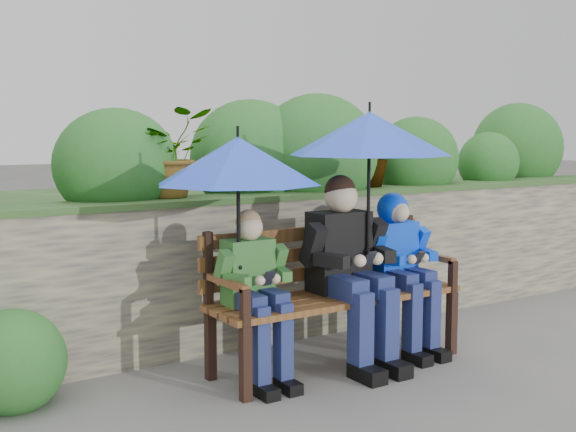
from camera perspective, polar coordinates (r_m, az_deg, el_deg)
ground at (r=4.54m, az=0.70°, el=-12.12°), size 60.00×60.00×0.00m
garden_backdrop at (r=5.77m, az=-7.94°, el=-1.70°), size 8.00×2.88×1.80m
park_bench at (r=4.57m, az=3.38°, el=-5.47°), size 1.67×0.49×0.88m
boy_left at (r=4.18m, az=-2.58°, el=-5.53°), size 0.43×0.49×1.02m
boy_middle at (r=4.52m, az=4.84°, el=-3.67°), size 0.56×0.65×1.19m
boy_right at (r=4.83m, az=8.92°, el=-3.25°), size 0.46×0.56×1.06m
umbrella_left at (r=4.06m, az=-3.98°, el=4.37°), size 0.95×0.95×0.82m
umbrella_right at (r=4.52m, az=6.45°, el=6.47°), size 1.01×1.01×0.95m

